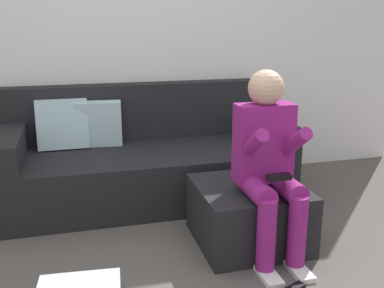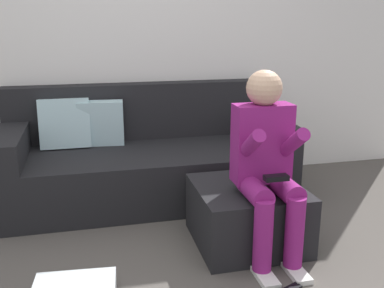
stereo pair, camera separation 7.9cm
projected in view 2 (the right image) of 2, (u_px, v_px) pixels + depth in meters
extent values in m
cube|color=white|center=(125.00, 34.00, 3.80)|extent=(5.46, 0.10, 2.60)
cube|color=black|center=(148.00, 174.00, 3.62)|extent=(2.26, 0.96, 0.42)
cube|color=black|center=(140.00, 111.00, 3.86)|extent=(2.26, 0.19, 0.48)
cube|color=black|center=(11.00, 144.00, 3.31)|extent=(0.22, 0.96, 0.21)
cube|color=black|center=(266.00, 129.00, 3.77)|extent=(0.22, 0.96, 0.21)
cube|color=silver|center=(65.00, 123.00, 3.57)|extent=(0.40, 0.19, 0.41)
cube|color=silver|center=(101.00, 123.00, 3.64)|extent=(0.38, 0.17, 0.37)
cube|color=black|center=(247.00, 214.00, 2.89)|extent=(0.67, 0.66, 0.39)
cube|color=#8C1E72|center=(262.00, 143.00, 2.69)|extent=(0.35, 0.16, 0.48)
sphere|color=#D8AD8C|center=(264.00, 88.00, 2.60)|extent=(0.21, 0.21, 0.21)
cylinder|color=#8C1E72|center=(255.00, 191.00, 2.59)|extent=(0.13, 0.31, 0.13)
cylinder|color=#8C1E72|center=(263.00, 236.00, 2.51)|extent=(0.11, 0.11, 0.43)
cube|color=white|center=(265.00, 277.00, 2.51)|extent=(0.10, 0.22, 0.03)
cylinder|color=#8C1E72|center=(250.00, 146.00, 2.54)|extent=(0.08, 0.33, 0.26)
cylinder|color=#8C1E72|center=(285.00, 188.00, 2.64)|extent=(0.13, 0.31, 0.13)
cylinder|color=#8C1E72|center=(294.00, 232.00, 2.55)|extent=(0.11, 0.11, 0.43)
cube|color=white|center=(297.00, 273.00, 2.56)|extent=(0.10, 0.22, 0.03)
cylinder|color=#8C1E72|center=(290.00, 145.00, 2.59)|extent=(0.08, 0.35, 0.28)
cube|color=black|center=(276.00, 178.00, 2.51)|extent=(0.14, 0.06, 0.03)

